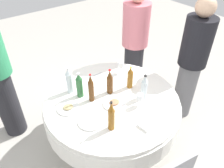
# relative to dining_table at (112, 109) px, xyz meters

# --- Properties ---
(ground_plane) EXTENTS (10.00, 10.00, 0.00)m
(ground_plane) POSITION_rel_dining_table_xyz_m (0.00, 0.00, -0.59)
(ground_plane) COLOR #B7B2A8
(dining_table) EXTENTS (1.43, 1.43, 0.74)m
(dining_table) POSITION_rel_dining_table_xyz_m (0.00, 0.00, 0.00)
(dining_table) COLOR white
(dining_table) RESTS_ON ground_plane
(bottle_clear_left) EXTENTS (0.07, 0.07, 0.28)m
(bottle_clear_left) POSITION_rel_dining_table_xyz_m (0.27, -0.18, 0.28)
(bottle_clear_left) COLOR silver
(bottle_clear_left) RESTS_ON dining_table
(bottle_green_front) EXTENTS (0.07, 0.07, 0.29)m
(bottle_green_front) POSITION_rel_dining_table_xyz_m (-0.23, 0.24, 0.28)
(bottle_green_front) COLOR #2D6B38
(bottle_green_front) RESTS_ON dining_table
(bottle_brown_north) EXTENTS (0.06, 0.06, 0.32)m
(bottle_brown_north) POSITION_rel_dining_table_xyz_m (-0.18, 0.11, 0.30)
(bottle_brown_north) COLOR #593314
(bottle_brown_north) RESTS_ON dining_table
(bottle_brown_far) EXTENTS (0.07, 0.07, 0.29)m
(bottle_brown_far) POSITION_rel_dining_table_xyz_m (0.05, 0.10, 0.28)
(bottle_brown_far) COLOR #593314
(bottle_brown_far) RESTS_ON dining_table
(bottle_amber_east) EXTENTS (0.06, 0.06, 0.26)m
(bottle_amber_east) POSITION_rel_dining_table_xyz_m (0.28, 0.04, 0.27)
(bottle_amber_east) COLOR #8C5619
(bottle_amber_east) RESTS_ON dining_table
(bottle_amber_outer) EXTENTS (0.06, 0.06, 0.32)m
(bottle_amber_outer) POSITION_rel_dining_table_xyz_m (-0.25, -0.31, 0.29)
(bottle_amber_outer) COLOR #8C5619
(bottle_amber_outer) RESTS_ON dining_table
(bottle_clear_near) EXTENTS (0.07, 0.07, 0.30)m
(bottle_clear_near) POSITION_rel_dining_table_xyz_m (-0.28, 0.37, 0.29)
(bottle_clear_near) COLOR silver
(bottle_clear_near) RESTS_ON dining_table
(wine_glass_far) EXTENTS (0.07, 0.07, 0.14)m
(wine_glass_far) POSITION_rel_dining_table_xyz_m (0.16, -0.25, 0.25)
(wine_glass_far) COLOR white
(wine_glass_far) RESTS_ON dining_table
(wine_glass_east) EXTENTS (0.07, 0.07, 0.15)m
(wine_glass_east) POSITION_rel_dining_table_xyz_m (0.38, 0.31, 0.26)
(wine_glass_east) COLOR white
(wine_glass_east) RESTS_ON dining_table
(plate_mid) EXTENTS (0.23, 0.23, 0.04)m
(plate_mid) POSITION_rel_dining_table_xyz_m (-0.03, -0.08, 0.16)
(plate_mid) COLOR white
(plate_mid) RESTS_ON dining_table
(plate_west) EXTENTS (0.22, 0.22, 0.04)m
(plate_west) POSITION_rel_dining_table_xyz_m (-0.43, 0.15, 0.16)
(plate_west) COLOR white
(plate_west) RESTS_ON dining_table
(plate_rear) EXTENTS (0.24, 0.24, 0.02)m
(plate_rear) POSITION_rel_dining_table_xyz_m (-0.35, -0.13, 0.16)
(plate_rear) COLOR white
(plate_rear) RESTS_ON dining_table
(knife_front) EXTENTS (0.08, 0.17, 0.00)m
(knife_front) POSITION_rel_dining_table_xyz_m (-0.06, 0.32, 0.15)
(knife_front) COLOR silver
(knife_front) RESTS_ON dining_table
(spoon_north) EXTENTS (0.18, 0.02, 0.00)m
(spoon_north) POSITION_rel_dining_table_xyz_m (0.10, 0.45, 0.15)
(spoon_north) COLOR silver
(spoon_north) RESTS_ON dining_table
(folded_napkin) EXTENTS (0.14, 0.14, 0.02)m
(folded_napkin) POSITION_rel_dining_table_xyz_m (0.01, -0.48, 0.16)
(folded_napkin) COLOR white
(folded_napkin) RESTS_ON dining_table
(person_front) EXTENTS (0.34, 0.34, 1.61)m
(person_front) POSITION_rel_dining_table_xyz_m (1.12, -0.14, 0.25)
(person_front) COLOR slate
(person_front) RESTS_ON ground_plane
(person_north) EXTENTS (0.34, 0.34, 1.64)m
(person_north) POSITION_rel_dining_table_xyz_m (0.81, 0.55, 0.26)
(person_north) COLOR #26262B
(person_north) RESTS_ON ground_plane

